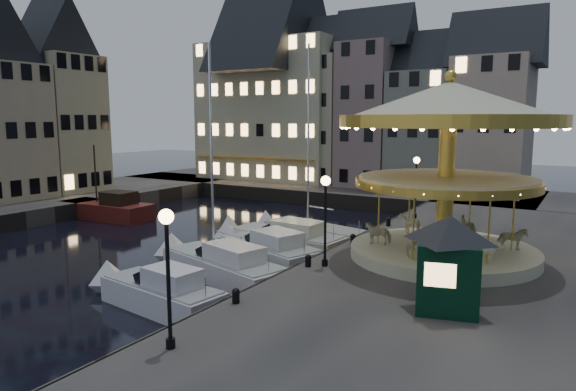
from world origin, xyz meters
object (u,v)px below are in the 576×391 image
Objects in this scene: streetlamp_c at (416,178)px; motorboat_b at (156,293)px; motorboat_d at (264,250)px; motorboat_e at (281,239)px; bollard_d at (388,221)px; bollard_a at (236,295)px; motorboat_c at (218,265)px; streetlamp_a at (168,259)px; bollard_c at (353,238)px; bollard_b at (308,260)px; carousel at (448,137)px; streetlamp_b at (325,208)px; ticket_kiosk at (449,247)px; red_fishing_boat at (108,210)px; motorboat_f at (310,233)px.

motorboat_b is at bearing -105.80° from streetlamp_c.
motorboat_d and motorboat_e have the same top height.
streetlamp_c reaches higher than bollard_d.
motorboat_c reaches higher than bollard_a.
streetlamp_a is 1.00× the size of streetlamp_c.
bollard_c is (-0.60, 14.50, -2.41)m from streetlamp_a.
streetlamp_a is 14.48m from motorboat_d.
bollard_c is (0.00, 5.00, 0.00)m from bollard_b.
carousel is (4.92, 4.64, 5.58)m from bollard_b.
streetlamp_b is at bearing -136.20° from carousel.
ticket_kiosk is (6.78, -7.16, 1.99)m from bollard_c.
red_fishing_boat is (-23.23, -6.53, -3.31)m from streetlamp_c.
motorboat_c is at bearing -91.38° from motorboat_f.
ticket_kiosk reaches higher than motorboat_e.
bollard_a is 0.07× the size of motorboat_d.
streetlamp_b is at bearing -86.57° from bollard_d.
carousel is at bearing 43.34° from bollard_b.
motorboat_f is 2.97× the size of ticket_kiosk.
bollard_a is 0.15× the size of ticket_kiosk.
bollard_d is 0.07× the size of motorboat_e.
streetlamp_b reaches higher than bollard_d.
motorboat_d is (-5.38, -10.49, -3.38)m from streetlamp_c.
bollard_a is at bearing -153.77° from ticket_kiosk.
streetlamp_b is 1.08× the size of ticket_kiosk.
motorboat_c is at bearing -87.59° from motorboat_e.
bollard_a is 1.00× the size of bollard_b.
bollard_a is (-0.60, -19.50, -2.41)m from streetlamp_c.
motorboat_f is (-5.48, -4.92, -3.49)m from streetlamp_c.
ticket_kiosk is (11.88, -1.96, 2.91)m from motorboat_c.
bollard_d is 22.85m from red_fishing_boat.
streetlamp_a reaches higher than ticket_kiosk.
bollard_a and bollard_c have the same top height.
carousel is 2.65× the size of ticket_kiosk.
motorboat_e is (-0.27, 6.48, -0.04)m from motorboat_c.
motorboat_f reaches higher than motorboat_d.
bollard_b is 0.06× the size of carousel.
ticket_kiosk is at bearing 49.90° from streetlamp_a.
motorboat_b is 11.17m from motorboat_e.
bollard_d is 0.06× the size of carousel.
bollard_d is at bearing 55.65° from motorboat_d.
red_fishing_boat reaches higher than bollard_b.
motorboat_c is 1.15× the size of carousel.
streetlamp_b reaches higher than bollard_a.
carousel is at bearing -24.37° from motorboat_f.
motorboat_d is 11.75m from carousel.
bollard_b is (-0.60, -0.50, -2.41)m from streetlamp_b.
ticket_kiosk is at bearing -23.26° from streetlamp_b.
motorboat_b is 12.20m from ticket_kiosk.
bollard_d is 0.08× the size of motorboat_b.
streetlamp_a is at bearing -88.28° from bollard_d.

